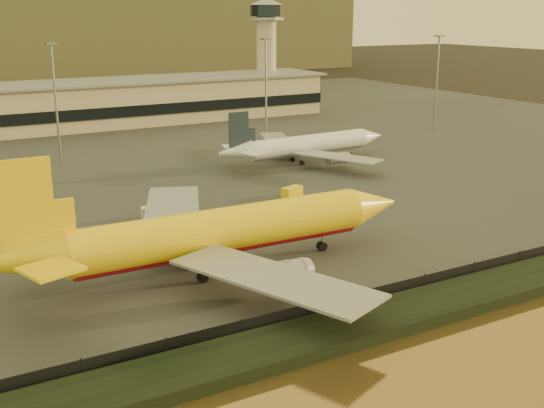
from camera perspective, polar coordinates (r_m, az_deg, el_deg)
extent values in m
plane|color=black|center=(86.43, 1.77, -5.89)|extent=(900.00, 900.00, 0.00)
cube|color=black|center=(73.45, 8.82, -9.59)|extent=(320.00, 7.00, 1.40)
cube|color=#2D2D2D|center=(171.63, -15.12, 4.62)|extent=(320.00, 220.00, 0.20)
cube|color=black|center=(76.05, 6.96, -8.10)|extent=(300.00, 0.05, 2.20)
cube|color=tan|center=(199.49, -17.54, 7.73)|extent=(160.00, 22.00, 12.00)
cube|color=black|center=(188.80, -16.75, 7.06)|extent=(160.00, 0.60, 3.00)
cube|color=gray|center=(198.77, -17.69, 9.53)|extent=(164.00, 24.00, 0.60)
cylinder|color=tan|center=(229.30, -0.47, 11.70)|extent=(6.40, 6.40, 30.00)
cylinder|color=black|center=(228.67, -0.48, 15.89)|extent=(10.40, 10.40, 3.50)
cone|color=gray|center=(228.69, -0.48, 16.57)|extent=(11.20, 11.20, 2.00)
cylinder|color=gray|center=(228.69, -0.48, 15.25)|extent=(11.20, 11.20, 0.80)
cylinder|color=slate|center=(152.94, -17.61, 7.90)|extent=(0.50, 0.50, 25.00)
cube|color=slate|center=(151.85, -18.02, 12.64)|extent=(2.20, 2.20, 0.40)
cylinder|color=slate|center=(168.89, -0.51, 9.33)|extent=(0.50, 0.50, 25.00)
cube|color=slate|center=(167.91, -0.52, 13.64)|extent=(2.20, 2.20, 0.40)
cylinder|color=slate|center=(193.72, 13.59, 9.74)|extent=(0.50, 0.50, 25.00)
cube|color=slate|center=(192.86, 13.84, 13.49)|extent=(2.20, 2.20, 0.40)
cube|color=brown|center=(429.13, -12.39, 15.96)|extent=(220.00, 160.00, 70.00)
cylinder|color=yellow|center=(85.79, -4.11, -2.16)|extent=(39.00, 6.25, 5.62)
cylinder|color=#A90914|center=(86.10, -4.09, -2.78)|extent=(37.90, 5.00, 4.38)
cone|color=yellow|center=(97.36, 8.39, -0.09)|extent=(7.66, 5.74, 5.62)
cone|color=yellow|center=(79.23, -20.31, -4.38)|extent=(9.82, 5.78, 5.62)
cube|color=yellow|center=(77.56, -19.97, 0.03)|extent=(5.95, 0.55, 9.84)
cube|color=yellow|center=(84.66, -19.52, -2.71)|extent=(6.84, 6.80, 0.34)
cube|color=yellow|center=(74.16, -17.99, -5.19)|extent=(6.73, 6.69, 0.34)
cube|color=gray|center=(98.93, -8.33, -0.42)|extent=(16.44, 25.35, 0.34)
cylinder|color=gray|center=(97.07, -6.03, -1.61)|extent=(6.53, 3.20, 3.09)
cube|color=gray|center=(73.11, 0.12, -6.21)|extent=(15.80, 25.42, 0.34)
cylinder|color=gray|center=(77.86, 0.56, -6.02)|extent=(6.53, 3.20, 3.09)
cylinder|color=black|center=(94.15, 4.19, -3.53)|extent=(1.25, 1.00, 1.24)
cylinder|color=slate|center=(93.94, 4.20, -3.16)|extent=(0.22, 0.22, 2.53)
cylinder|color=black|center=(83.70, -5.84, -6.11)|extent=(1.25, 1.00, 1.24)
cylinder|color=slate|center=(83.46, -5.85, -5.70)|extent=(0.22, 0.22, 2.53)
cylinder|color=black|center=(88.07, -7.14, -5.02)|extent=(1.25, 1.00, 1.24)
cylinder|color=slate|center=(87.84, -7.16, -4.62)|extent=(0.22, 0.22, 2.53)
cylinder|color=white|center=(148.69, 3.11, 5.03)|extent=(29.49, 5.43, 4.07)
cylinder|color=gray|center=(148.83, 3.11, 4.76)|extent=(28.63, 4.50, 3.18)
cone|color=white|center=(159.37, 8.27, 5.63)|extent=(5.89, 4.33, 4.07)
cone|color=white|center=(138.95, -3.07, 4.39)|extent=(7.51, 4.41, 4.07)
cube|color=#1C2632|center=(138.52, -2.80, 6.24)|extent=(4.49, 0.53, 7.13)
cube|color=white|center=(143.15, -3.31, 4.85)|extent=(4.95, 4.81, 0.24)
cube|color=white|center=(136.23, -1.63, 4.30)|extent=(5.18, 5.06, 0.24)
cube|color=gray|center=(157.46, 0.49, 5.40)|extent=(11.45, 19.19, 0.24)
cylinder|color=gray|center=(156.53, 1.66, 4.92)|extent=(4.99, 2.46, 2.24)
cube|color=gray|center=(139.57, 5.51, 3.96)|extent=(12.83, 19.04, 0.24)
cylinder|color=gray|center=(143.14, 5.47, 3.81)|extent=(4.99, 2.46, 2.24)
cylinder|color=black|center=(156.03, 6.45, 4.19)|extent=(0.93, 0.75, 0.90)
cylinder|color=slate|center=(155.93, 6.46, 4.36)|extent=(0.21, 0.21, 1.83)
cylinder|color=black|center=(146.18, 2.53, 3.48)|extent=(0.93, 0.75, 0.90)
cylinder|color=slate|center=(146.08, 2.53, 3.66)|extent=(0.21, 0.21, 1.83)
cylinder|color=black|center=(149.13, 1.72, 3.74)|extent=(0.93, 0.75, 0.90)
cylinder|color=slate|center=(149.03, 1.72, 3.92)|extent=(0.21, 0.21, 1.83)
cube|color=yellow|center=(120.71, 1.70, 1.03)|extent=(4.31, 2.92, 1.78)
cube|color=white|center=(109.93, -9.84, -0.70)|extent=(4.35, 2.78, 1.81)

